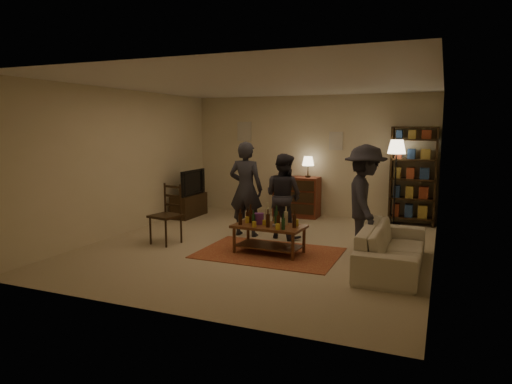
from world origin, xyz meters
The scene contains 13 objects.
floor centered at (0.00, 0.00, 0.00)m, with size 6.00×6.00×0.00m, color #C6B793.
room_shell centered at (-0.65, 2.98, 1.81)m, with size 6.00×6.00×6.00m.
rug centered at (0.30, -0.35, 0.01)m, with size 2.20×1.50×0.01m, color maroon.
coffee_table centered at (0.29, -0.35, 0.41)m, with size 1.16×0.68×0.80m.
dining_chair centered at (-1.56, -0.39, 0.56)m, with size 0.54×0.54×1.05m.
tv_stand centered at (-2.44, 1.80, 0.38)m, with size 0.40×1.00×1.06m.
dresser centered at (-0.19, 2.71, 0.48)m, with size 1.00×0.50×1.36m.
bookshelf centered at (2.25, 2.78, 1.03)m, with size 0.90×0.34×2.02m.
floor_lamp centered at (1.92, 2.60, 1.49)m, with size 0.36×0.36×1.75m.
sofa centered at (2.20, -0.40, 0.30)m, with size 2.08×0.81×0.61m, color beige.
person_left centered at (-0.53, 0.62, 0.87)m, with size 0.64×0.42×1.75m, color #282930.
person_right centered at (0.17, 0.72, 0.77)m, with size 0.75×0.58×1.54m, color #26262E.
person_by_sofa centered at (1.70, 0.19, 0.87)m, with size 1.12×0.65×1.74m, color #2A2B33.
Camera 1 is at (2.82, -6.99, 2.01)m, focal length 32.00 mm.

